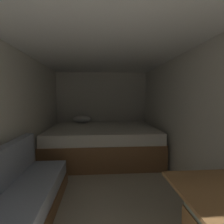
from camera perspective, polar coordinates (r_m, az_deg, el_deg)
The scene contains 7 objects.
ground_plane at distance 2.68m, azimuth -2.31°, elevation -25.54°, with size 6.88×6.88×0.00m, color #B2A893.
wall_back at distance 4.79m, azimuth -3.37°, elevation 0.79°, with size 2.53×0.05×2.03m, color silver.
wall_left at distance 2.61m, azimuth -30.84°, elevation -3.31°, with size 0.05×4.88×2.03m, color silver.
wall_right at distance 2.68m, azimuth 25.22°, elevation -2.88°, with size 0.05×4.88×2.03m, color silver.
ceiling_slab at distance 2.42m, azimuth -2.49°, elevation 21.75°, with size 2.53×4.88×0.05m, color white.
bed at distance 3.96m, azimuth -3.17°, elevation -9.87°, with size 2.31×1.76×0.88m.
sofa_left at distance 2.04m, azimuth -32.72°, elevation -28.43°, with size 0.62×2.43×0.81m.
Camera 1 is at (-0.07, -0.28, 1.36)m, focal length 27.70 mm.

